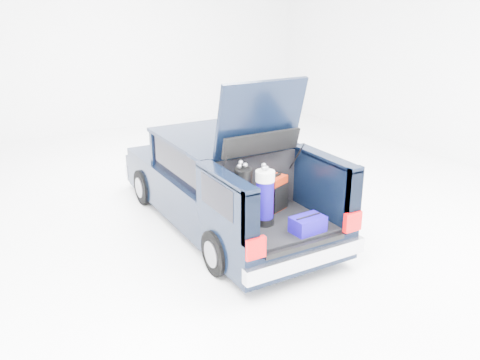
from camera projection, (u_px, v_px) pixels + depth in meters
ground at (225, 223)px, 8.24m from camera, size 14.00×14.00×0.00m
car at (221, 182)px, 8.10m from camera, size 1.87×4.65×2.47m
red_suitcase at (276, 193)px, 7.18m from camera, size 0.37×0.32×0.53m
black_golf_bag at (242, 195)px, 6.74m from camera, size 0.29×0.32×0.85m
blue_golf_bag at (265, 197)px, 6.68m from camera, size 0.33×0.33×0.85m
blue_duffel at (308, 224)px, 6.55m from camera, size 0.45×0.31×0.23m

